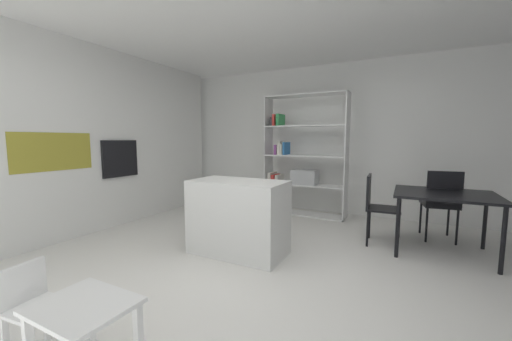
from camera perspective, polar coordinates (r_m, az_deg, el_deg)
name	(u,v)px	position (r m, az deg, el deg)	size (l,w,h in m)	color
ground_plane	(262,271)	(3.22, 1.10, -18.99)	(9.55, 9.55, 0.00)	silver
back_partition	(329,140)	(5.62, 14.09, 5.85)	(6.94, 0.06, 2.72)	white
tall_cabinet_run_left	(74,140)	(5.09, -31.94, 5.11)	(0.66, 5.19, 2.72)	white
cabinet_niche_splashback	(54,152)	(4.57, -34.76, 3.02)	(0.01, 0.98, 0.49)	#9E932D
built_in_oven	(120,158)	(5.08, -24.99, 2.16)	(0.06, 0.62, 0.57)	black
kitchen_island	(238,217)	(3.54, -3.49, -9.07)	(1.12, 0.60, 0.88)	white
open_bookshelf	(300,159)	(5.35, 8.63, 2.14)	(1.47, 0.38, 2.15)	white
child_table	(84,321)	(2.01, -30.52, -23.92)	(0.52, 0.42, 0.48)	white
child_chair_left	(32,305)	(2.45, -37.52, -20.09)	(0.32, 0.32, 0.59)	white
dining_table	(445,199)	(4.14, 32.89, -4.70)	(1.08, 0.90, 0.73)	black
dining_chair_island_side	(376,202)	(4.15, 22.40, -5.79)	(0.42, 0.42, 0.91)	black
dining_chair_far	(441,200)	(4.61, 32.44, -4.83)	(0.47, 0.51, 0.96)	black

